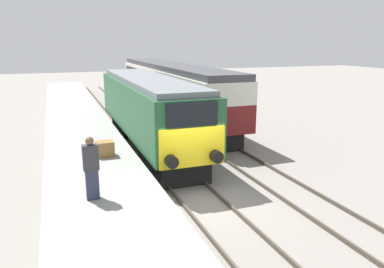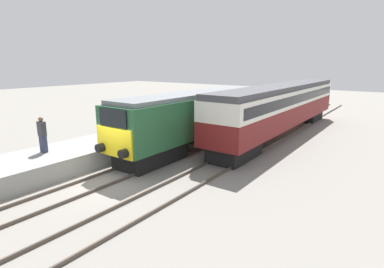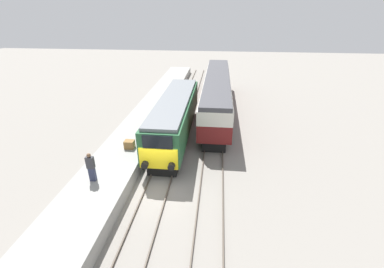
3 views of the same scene
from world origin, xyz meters
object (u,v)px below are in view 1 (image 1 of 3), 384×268
object	(u,v)px
person_on_platform	(91,168)
luggage_crate	(105,149)
passenger_carriage	(171,85)
locomotive	(148,109)

from	to	relation	value
person_on_platform	luggage_crate	world-z (taller)	person_on_platform
passenger_carriage	luggage_crate	world-z (taller)	passenger_carriage
luggage_crate	locomotive	bearing A→B (deg)	55.03
locomotive	person_on_platform	world-z (taller)	locomotive
locomotive	person_on_platform	distance (m)	8.83
locomotive	passenger_carriage	distance (m)	7.88
locomotive	person_on_platform	size ratio (longest dim) A/B	7.21
person_on_platform	luggage_crate	distance (m)	4.23
locomotive	passenger_carriage	world-z (taller)	passenger_carriage
locomotive	person_on_platform	xyz separation A→B (m)	(-3.65, -8.04, -0.14)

